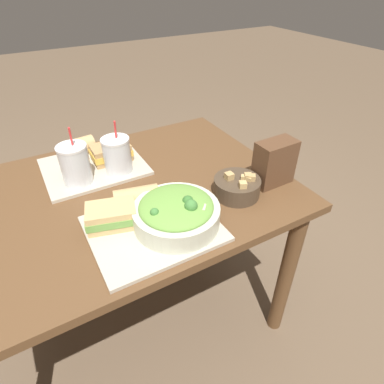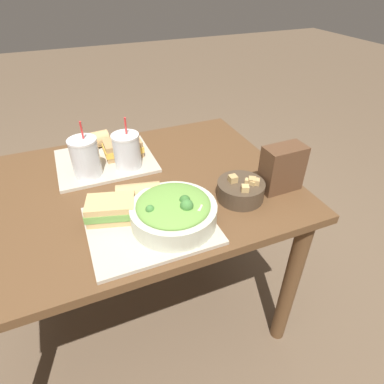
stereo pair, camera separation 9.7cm
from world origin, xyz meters
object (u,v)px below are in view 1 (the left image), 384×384
at_px(salad_bowl, 176,212).
at_px(baguette_far, 80,146).
at_px(drink_cup_red, 117,156).
at_px(drink_cup_dark, 75,165).
at_px(sandwich_near, 112,216).
at_px(chip_bag, 274,163).
at_px(baguette_near, 137,197).
at_px(soup_bowl, 237,186).
at_px(sandwich_far, 111,153).

bearing_deg(salad_bowl, baguette_far, 103.80).
xyz_separation_m(salad_bowl, drink_cup_red, (-0.05, 0.37, 0.02)).
bearing_deg(drink_cup_dark, salad_bowl, -61.84).
distance_m(salad_bowl, sandwich_near, 0.19).
xyz_separation_m(baguette_far, chip_bag, (0.54, -0.53, 0.03)).
bearing_deg(chip_bag, drink_cup_dark, 150.52).
distance_m(sandwich_near, drink_cup_dark, 0.28).
height_order(drink_cup_red, chip_bag, drink_cup_red).
xyz_separation_m(sandwich_near, baguette_near, (0.10, 0.05, 0.00)).
bearing_deg(sandwich_near, drink_cup_red, 82.84).
distance_m(baguette_near, chip_bag, 0.48).
bearing_deg(soup_bowl, chip_bag, -0.36).
relative_size(salad_bowl, sandwich_far, 1.71).
bearing_deg(salad_bowl, soup_bowl, 9.93).
relative_size(baguette_far, drink_cup_red, 0.63).
bearing_deg(baguette_far, baguette_near, -176.74).
height_order(soup_bowl, baguette_near, soup_bowl).
bearing_deg(salad_bowl, drink_cup_dark, 118.16).
height_order(salad_bowl, drink_cup_red, drink_cup_red).
bearing_deg(drink_cup_dark, drink_cup_red, 0.00).
bearing_deg(chip_bag, sandwich_near, 174.17).
height_order(baguette_far, drink_cup_red, drink_cup_red).
bearing_deg(sandwich_near, baguette_near, 40.80).
distance_m(baguette_near, drink_cup_dark, 0.27).
height_order(soup_bowl, drink_cup_dark, drink_cup_dark).
xyz_separation_m(baguette_near, baguette_far, (-0.07, 0.43, 0.00)).
height_order(baguette_near, chip_bag, chip_bag).
height_order(sandwich_far, baguette_far, baguette_far).
bearing_deg(salad_bowl, chip_bag, 6.06).
relative_size(baguette_far, chip_bag, 0.77).
xyz_separation_m(sandwich_near, sandwich_far, (0.12, 0.37, 0.00)).
bearing_deg(baguette_far, drink_cup_dark, 157.80).
distance_m(salad_bowl, soup_bowl, 0.25).
xyz_separation_m(sandwich_far, baguette_far, (-0.09, 0.11, 0.00)).
xyz_separation_m(salad_bowl, baguette_near, (-0.07, 0.14, -0.01)).
height_order(baguette_near, drink_cup_red, drink_cup_red).
distance_m(sandwich_far, drink_cup_dark, 0.18).
xyz_separation_m(salad_bowl, sandwich_near, (-0.17, 0.09, -0.01)).
distance_m(sandwich_far, drink_cup_red, 0.09).
bearing_deg(chip_bag, drink_cup_red, 143.26).
relative_size(sandwich_far, drink_cup_dark, 0.72).
relative_size(baguette_near, baguette_far, 1.21).
bearing_deg(sandwich_far, salad_bowl, -83.61).
distance_m(sandwich_near, drink_cup_red, 0.30).
distance_m(salad_bowl, drink_cup_dark, 0.42).
height_order(soup_bowl, drink_cup_red, drink_cup_red).
distance_m(salad_bowl, baguette_near, 0.15).
height_order(drink_cup_dark, drink_cup_red, drink_cup_dark).
distance_m(soup_bowl, drink_cup_red, 0.44).
relative_size(drink_cup_dark, chip_bag, 1.29).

